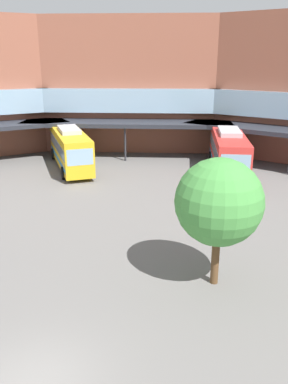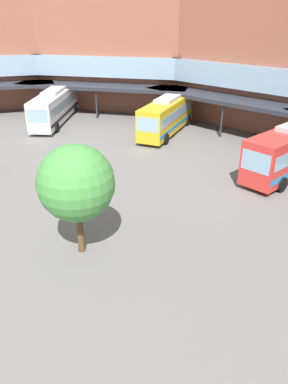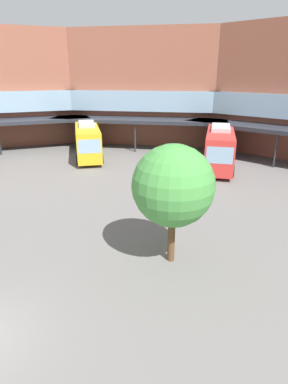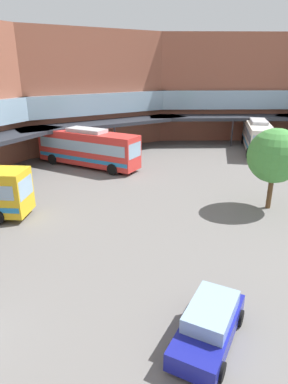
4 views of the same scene
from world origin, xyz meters
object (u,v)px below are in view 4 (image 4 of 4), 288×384
Objects in this scene: bus_1 at (257,135)px; bus_2 at (88,148)px; plaza_tree at (275,156)px; parked_car at (209,324)px.

bus_1 is 20.89m from bus_2.
plaza_tree reaches higher than bus_2.
bus_1 is 0.95× the size of bus_2.
parked_car is 0.79× the size of plaza_tree.
plaza_tree is at bearing -6.87° from bus_2.
bus_1 is at bearing -173.08° from parked_car.
bus_1 is 18.66m from plaza_tree.
parked_car is 14.98m from plaza_tree.
bus_2 is at bearing 95.82° from plaza_tree.
bus_2 is 2.46× the size of parked_car.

